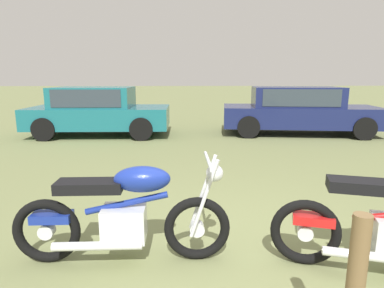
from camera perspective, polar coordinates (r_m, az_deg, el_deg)
ground_plane at (r=3.40m, az=9.05°, el=-19.16°), size 120.00×120.00×0.00m
motorcycle_blue at (r=3.19m, az=-11.66°, el=-11.78°), size 2.04×0.64×1.02m
car_teal at (r=10.16m, az=-16.13°, el=5.91°), size 4.08×1.97×1.43m
car_navy at (r=10.48m, az=17.90°, el=5.97°), size 4.76×2.33×1.43m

